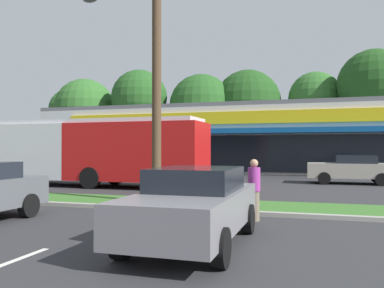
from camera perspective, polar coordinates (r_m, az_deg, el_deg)
grass_median at (r=14.75m, az=-15.61°, el=-7.61°), size 56.00×2.20×0.12m
curb_lip at (r=13.74m, az=-18.38°, el=-8.12°), size 56.00×0.24×0.12m
storefront_building at (r=35.47m, az=6.06°, el=0.63°), size 30.58×14.33×5.26m
tree_far_left at (r=54.05m, az=-16.68°, el=4.49°), size 5.92×5.92×9.62m
tree_left at (r=48.39m, az=-14.98°, el=4.81°), size 6.99×6.99×9.93m
tree_mid_left at (r=44.93m, az=-7.50°, el=6.50°), size 6.17×6.17×10.53m
tree_mid at (r=43.84m, az=1.31°, el=5.36°), size 6.99×6.99×9.93m
tree_mid_right at (r=44.26m, az=7.91°, el=5.76°), size 7.23×7.23×10.40m
tree_right at (r=44.23m, az=17.14°, el=6.17°), size 5.61×5.61×9.90m
tree_far_right at (r=42.48m, az=24.42°, el=7.67°), size 6.77×6.77×11.35m
utility_pole at (r=13.60m, az=-5.60°, el=14.37°), size 3.03×2.40×10.06m
city_bus at (r=20.48m, az=-14.62°, el=-0.87°), size 12.01×2.82×3.25m
car_0 at (r=22.63m, az=21.76°, el=-3.31°), size 4.37×1.99×1.49m
car_4 at (r=7.86m, az=0.27°, el=-8.62°), size 1.91×4.31×1.48m
car_5 at (r=26.84m, az=-15.25°, el=-2.83°), size 4.47×2.02×1.61m
pedestrian_far at (r=10.47m, az=8.81°, el=-6.45°), size 0.32×0.32×1.58m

